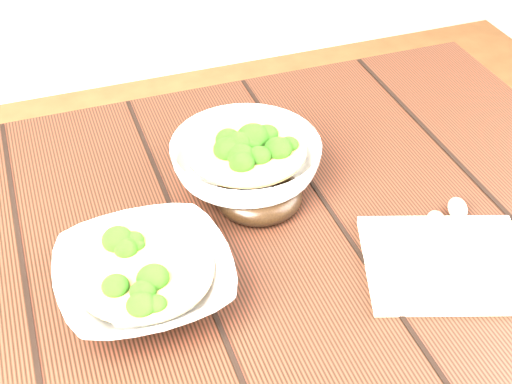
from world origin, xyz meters
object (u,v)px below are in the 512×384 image
object	(u,v)px
soup_bowl_back	(246,161)
napkin	(446,263)
trivet	(258,195)
table	(213,322)
soup_bowl_front	(145,277)

from	to	relation	value
soup_bowl_back	napkin	world-z (taller)	soup_bowl_back
trivet	napkin	size ratio (longest dim) A/B	0.60
trivet	napkin	bearing A→B (deg)	-47.34
table	soup_bowl_front	size ratio (longest dim) A/B	5.90
table	trivet	xyz separation A→B (m)	(0.09, 0.08, 0.13)
soup_bowl_front	trivet	xyz separation A→B (m)	(0.18, 0.11, -0.01)
soup_bowl_back	trivet	bearing A→B (deg)	-89.49
napkin	trivet	bearing A→B (deg)	151.69
soup_bowl_back	soup_bowl_front	bearing A→B (deg)	-137.96
napkin	soup_bowl_back	bearing A→B (deg)	145.20
table	soup_bowl_back	distance (m)	0.22
soup_bowl_back	napkin	size ratio (longest dim) A/B	1.25
soup_bowl_front	trivet	distance (m)	0.21
trivet	table	bearing A→B (deg)	-139.28
soup_bowl_back	napkin	distance (m)	0.30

